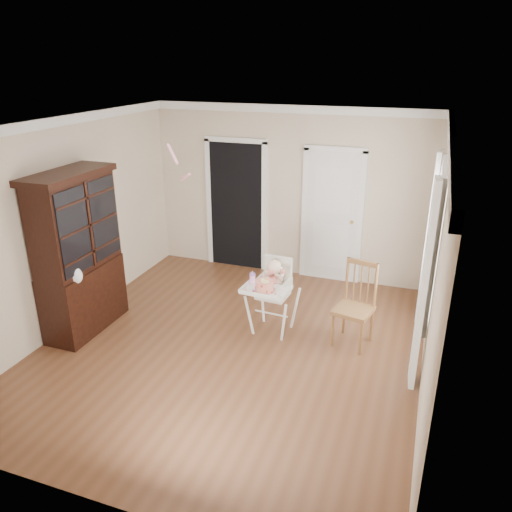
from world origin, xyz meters
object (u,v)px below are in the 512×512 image
(high_chair, at_px, (273,288))
(sippy_cup, at_px, (252,278))
(dining_chair, at_px, (355,307))
(cake, at_px, (264,286))
(china_cabinet, at_px, (79,254))

(high_chair, distance_m, sippy_cup, 0.30)
(sippy_cup, distance_m, dining_chair, 1.31)
(high_chair, xyz_separation_m, dining_chair, (1.04, 0.07, -0.13))
(cake, relative_size, china_cabinet, 0.14)
(dining_chair, bearing_deg, sippy_cup, -159.03)
(china_cabinet, xyz_separation_m, dining_chair, (3.38, 0.81, -0.56))
(cake, height_order, sippy_cup, sippy_cup)
(high_chair, distance_m, dining_chair, 1.05)
(china_cabinet, bearing_deg, dining_chair, 13.41)
(cake, distance_m, china_cabinet, 2.38)
(cake, bearing_deg, high_chair, 84.94)
(high_chair, bearing_deg, china_cabinet, -158.44)
(high_chair, bearing_deg, cake, -90.88)
(cake, xyz_separation_m, dining_chair, (1.06, 0.34, -0.27))
(high_chair, xyz_separation_m, cake, (-0.02, -0.27, 0.14))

